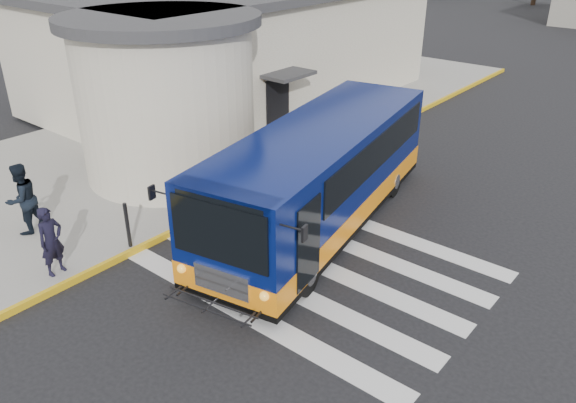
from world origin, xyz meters
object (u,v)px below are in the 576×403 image
Objects in this scene: transit_bus at (320,179)px; pedestrian_b at (22,199)px; pedestrian_a at (51,241)px; bollard at (127,225)px.

transit_bus reaches higher than pedestrian_b.
pedestrian_b is (-5.33, -5.25, -0.23)m from transit_bus.
pedestrian_a is (-3.04, -5.80, -0.35)m from transit_bus.
transit_bus is 5.40× the size of pedestrian_b.
bollard is (2.61, 1.20, -0.34)m from pedestrian_b.
bollard is at bearing -17.81° from pedestrian_a.
pedestrian_a is at bearing -100.52° from bollard.
pedestrian_b is at bearing -146.28° from transit_bus.
pedestrian_b reaches higher than bollard.
pedestrian_a is 1.79m from bollard.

